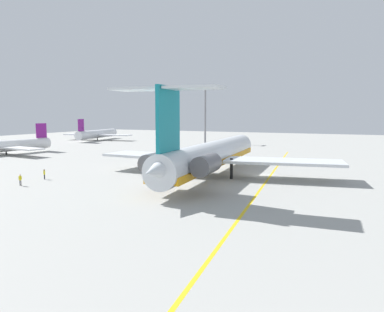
{
  "coord_description": "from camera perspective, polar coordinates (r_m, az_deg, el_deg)",
  "views": [
    {
      "loc": [
        -61.18,
        -15.08,
        10.63
      ],
      "look_at": [
        -4.2,
        11.38,
        3.29
      ],
      "focal_mm": 33.57,
      "sensor_mm": 36.0,
      "label": 1
    }
  ],
  "objects": [
    {
      "name": "taxiway_centreline",
      "position": [
        59.41,
        11.84,
        -3.79
      ],
      "size": [
        91.71,
        10.01,
        0.01
      ],
      "primitive_type": "cube",
      "rotation": [
        0.0,
        0.0,
        0.1
      ],
      "color": "gold",
      "rests_on": "ground"
    },
    {
      "name": "airliner_mid_right",
      "position": [
        153.16,
        -14.65,
        3.44
      ],
      "size": [
        29.48,
        29.31,
        8.82
      ],
      "rotation": [
        0.0,
        0.0,
        0.17
      ],
      "color": "silver",
      "rests_on": "ground"
    },
    {
      "name": "main_jetliner",
      "position": [
        60.34,
        2.99,
        0.18
      ],
      "size": [
        48.18,
        42.7,
        14.03
      ],
      "rotation": [
        0.0,
        0.0,
        0.07
      ],
      "color": "silver",
      "rests_on": "ground"
    },
    {
      "name": "light_mast",
      "position": [
        132.78,
        2.12,
        7.14
      ],
      "size": [
        4.0,
        0.7,
        21.15
      ],
      "color": "slate",
      "rests_on": "ground"
    },
    {
      "name": "ground_crew_near_tail",
      "position": [
        63.6,
        -22.42,
        -2.51
      ],
      "size": [
        0.41,
        0.27,
        1.67
      ],
      "rotation": [
        0.0,
        0.0,
        4.95
      ],
      "color": "black",
      "rests_on": "ground"
    },
    {
      "name": "ground_crew_near_nose",
      "position": [
        59.34,
        -25.64,
        -3.23
      ],
      "size": [
        0.39,
        0.28,
        1.75
      ],
      "rotation": [
        0.0,
        0.0,
        4.15
      ],
      "color": "black",
      "rests_on": "ground"
    },
    {
      "name": "safety_cone_wingtip",
      "position": [
        82.72,
        21.07,
        -0.98
      ],
      "size": [
        0.4,
        0.4,
        0.55
      ],
      "primitive_type": "cone",
      "color": "#EA590F",
      "rests_on": "ground"
    },
    {
      "name": "airliner_mid_left",
      "position": [
        105.75,
        -27.82,
        1.41
      ],
      "size": [
        26.93,
        26.68,
        8.04
      ],
      "rotation": [
        0.0,
        0.0,
        3.03
      ],
      "color": "white",
      "rests_on": "ground"
    },
    {
      "name": "safety_cone_nose",
      "position": [
        85.33,
        19.17,
        -0.68
      ],
      "size": [
        0.4,
        0.4,
        0.55
      ],
      "primitive_type": "cone",
      "color": "#EA590F",
      "rests_on": "ground"
    },
    {
      "name": "ground",
      "position": [
        63.9,
        10.92,
        -3.04
      ],
      "size": [
        291.06,
        291.06,
        0.0
      ],
      "primitive_type": "plane",
      "color": "#9E9E99"
    }
  ]
}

